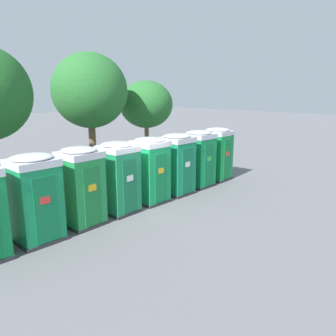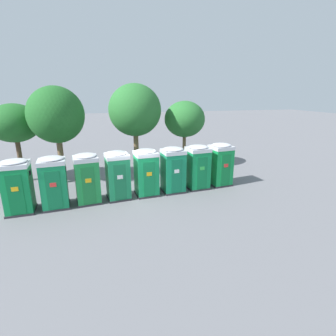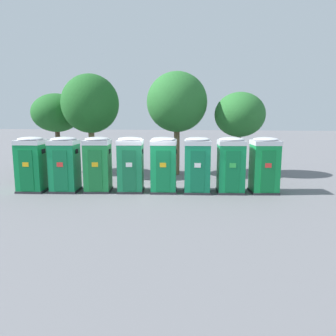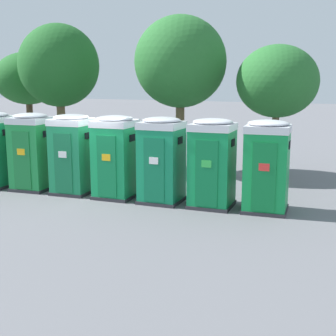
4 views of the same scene
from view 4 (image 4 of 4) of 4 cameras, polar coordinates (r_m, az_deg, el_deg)
ground_plane at (r=15.25m, az=-8.47°, el=-3.06°), size 120.00×120.00×0.00m
portapotty_2 at (r=16.02m, az=-16.26°, el=1.97°), size 1.32×1.33×2.54m
portapotty_3 at (r=15.17m, az=-11.57°, el=1.71°), size 1.29×1.32×2.54m
portapotty_4 at (r=14.42m, az=-6.43°, el=1.39°), size 1.27×1.28×2.54m
portapotty_5 at (r=13.78m, az=-0.78°, el=1.02°), size 1.27×1.27×2.54m
portapotty_6 at (r=13.34m, az=5.40°, el=0.64°), size 1.30×1.29×2.54m
portapotty_7 at (r=13.08m, az=11.94°, el=0.26°), size 1.33×1.33×2.54m
street_tree_0 at (r=18.21m, az=1.52°, el=12.75°), size 3.50×3.50×6.00m
street_tree_1 at (r=17.40m, az=13.19°, el=10.21°), size 2.92×2.92×4.83m
street_tree_2 at (r=21.98m, az=-16.71°, el=10.37°), size 2.94×2.94×4.80m
street_tree_3 at (r=19.64m, az=-13.15°, el=12.00°), size 3.21×3.21×5.79m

